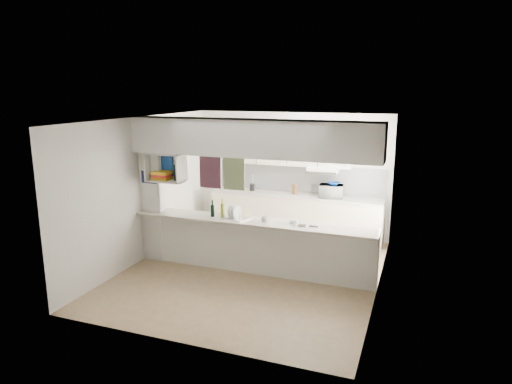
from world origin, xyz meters
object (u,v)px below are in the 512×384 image
at_px(microwave, 331,191).
at_px(dish_rack, 236,213).
at_px(wine_bottles, 218,210).
at_px(bowl, 333,184).

height_order(microwave, dish_rack, microwave).
xyz_separation_m(microwave, dish_rack, (-1.22, -2.07, -0.04)).
relative_size(microwave, dish_rack, 0.94).
xyz_separation_m(dish_rack, wine_bottles, (-0.34, -0.00, 0.02)).
xyz_separation_m(bowl, dish_rack, (-1.27, -2.05, -0.20)).
relative_size(dish_rack, wine_bottles, 1.66).
bearing_deg(wine_bottles, dish_rack, 0.61).
bearing_deg(wine_bottles, bowl, 51.90).
xyz_separation_m(bowl, wine_bottles, (-1.61, -2.05, -0.18)).
distance_m(bowl, wine_bottles, 2.62).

